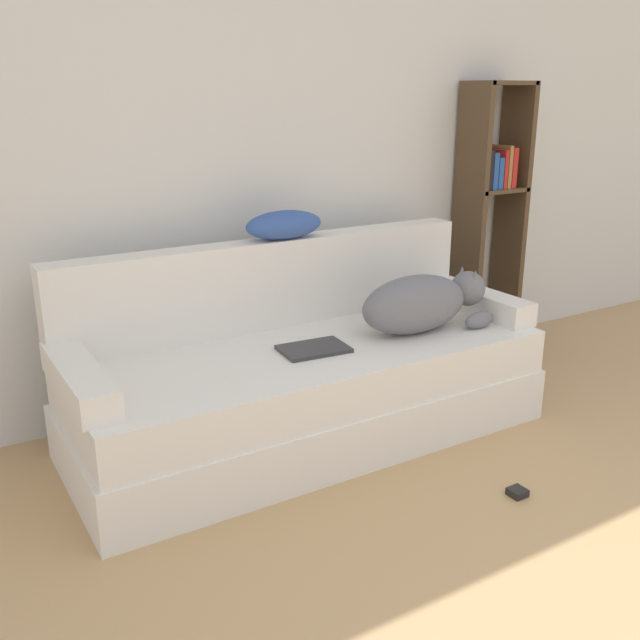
{
  "coord_description": "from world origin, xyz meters",
  "views": [
    {
      "loc": [
        -1.78,
        -0.39,
        1.57
      ],
      "look_at": [
        -0.23,
        2.15,
        0.61
      ],
      "focal_mm": 40.0,
      "sensor_mm": 36.0,
      "label": 1
    }
  ],
  "objects_px": {
    "laptop": "(314,349)",
    "dog": "(422,303)",
    "couch": "(309,393)",
    "power_adapter": "(517,492)",
    "bookshelf": "(491,203)",
    "throw_pillow": "(284,225)"
  },
  "relations": [
    {
      "from": "throw_pillow",
      "to": "bookshelf",
      "type": "xyz_separation_m",
      "value": [
        1.5,
        0.15,
        -0.03
      ]
    },
    {
      "from": "dog",
      "to": "throw_pillow",
      "type": "xyz_separation_m",
      "value": [
        -0.51,
        0.44,
        0.35
      ]
    },
    {
      "from": "power_adapter",
      "to": "laptop",
      "type": "bearing_deg",
      "value": 119.88
    },
    {
      "from": "laptop",
      "to": "couch",
      "type": "bearing_deg",
      "value": 82.09
    },
    {
      "from": "couch",
      "to": "bookshelf",
      "type": "relative_size",
      "value": 1.36
    },
    {
      "from": "couch",
      "to": "laptop",
      "type": "bearing_deg",
      "value": -103.02
    },
    {
      "from": "couch",
      "to": "laptop",
      "type": "height_order",
      "value": "laptop"
    },
    {
      "from": "couch",
      "to": "power_adapter",
      "type": "xyz_separation_m",
      "value": [
        0.46,
        -0.89,
        -0.21
      ]
    },
    {
      "from": "dog",
      "to": "bookshelf",
      "type": "height_order",
      "value": "bookshelf"
    },
    {
      "from": "dog",
      "to": "bookshelf",
      "type": "bearing_deg",
      "value": 30.78
    },
    {
      "from": "couch",
      "to": "throw_pillow",
      "type": "height_order",
      "value": "throw_pillow"
    },
    {
      "from": "throw_pillow",
      "to": "power_adapter",
      "type": "relative_size",
      "value": 5.82
    },
    {
      "from": "laptop",
      "to": "bookshelf",
      "type": "xyz_separation_m",
      "value": [
        1.58,
        0.56,
        0.46
      ]
    },
    {
      "from": "bookshelf",
      "to": "power_adapter",
      "type": "distance_m",
      "value": 1.99
    },
    {
      "from": "bookshelf",
      "to": "power_adapter",
      "type": "xyz_separation_m",
      "value": [
        -1.11,
        -1.38,
        -0.91
      ]
    },
    {
      "from": "laptop",
      "to": "dog",
      "type": "bearing_deg",
      "value": 2.18
    },
    {
      "from": "laptop",
      "to": "bookshelf",
      "type": "distance_m",
      "value": 1.74
    },
    {
      "from": "laptop",
      "to": "power_adapter",
      "type": "distance_m",
      "value": 1.05
    },
    {
      "from": "couch",
      "to": "bookshelf",
      "type": "distance_m",
      "value": 1.78
    },
    {
      "from": "bookshelf",
      "to": "dog",
      "type": "bearing_deg",
      "value": -149.22
    },
    {
      "from": "dog",
      "to": "bookshelf",
      "type": "xyz_separation_m",
      "value": [
        0.99,
        0.59,
        0.32
      ]
    },
    {
      "from": "dog",
      "to": "power_adapter",
      "type": "bearing_deg",
      "value": -98.35
    }
  ]
}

